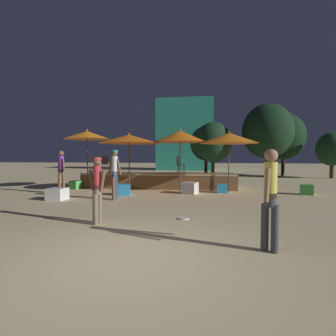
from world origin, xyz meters
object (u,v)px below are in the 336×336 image
object	(u,v)px
cube_seat_4	(306,190)
person_1	(97,187)
patio_umbrella_3	(229,138)
patio_umbrella_1	(180,136)
cube_seat_3	(57,194)
cube_seat_2	(125,190)
bistro_chair_1	(179,163)
background_tree_1	(268,131)
cube_seat_0	(76,185)
person_2	(270,196)
patio_umbrella_0	(129,139)
background_tree_4	(332,149)
background_tree_0	(206,143)
person_3	(61,169)
background_tree_2	(213,142)
patio_umbrella_2	(87,135)
person_0	(115,171)
bistro_chair_0	(106,162)
background_tree_3	(283,136)
frisbee_disc	(184,218)
cube_seat_5	(190,188)

from	to	relation	value
cube_seat_4	person_1	bearing A→B (deg)	-138.78
patio_umbrella_3	person_1	xyz separation A→B (m)	(-3.58, -6.38, -1.58)
patio_umbrella_1	cube_seat_3	world-z (taller)	patio_umbrella_1
patio_umbrella_3	cube_seat_3	bearing A→B (deg)	-153.45
cube_seat_2	bistro_chair_1	size ratio (longest dim) A/B	0.62
cube_seat_2	background_tree_1	world-z (taller)	background_tree_1
patio_umbrella_1	cube_seat_0	size ratio (longest dim) A/B	5.07
person_2	cube_seat_4	bearing A→B (deg)	97.68
patio_umbrella_0	background_tree_4	distance (m)	15.71
patio_umbrella_1	background_tree_0	distance (m)	11.15
cube_seat_3	person_2	size ratio (longest dim) A/B	0.36
person_3	background_tree_2	xyz separation A→B (m)	(6.74, 10.89, 1.70)
patio_umbrella_2	person_1	xyz separation A→B (m)	(3.38, -6.44, -1.81)
patio_umbrella_1	person_0	xyz separation A→B (m)	(-2.18, -2.67, -1.47)
cube_seat_0	background_tree_2	xyz separation A→B (m)	(7.00, 9.19, 2.56)
patio_umbrella_2	cube_seat_0	distance (m)	2.58
cube_seat_0	bistro_chair_0	world-z (taller)	bistro_chair_0
patio_umbrella_0	cube_seat_3	xyz separation A→B (m)	(-1.90, -2.97, -2.24)
background_tree_3	cube_seat_2	bearing A→B (deg)	-127.70
background_tree_4	bistro_chair_0	bearing A→B (deg)	-151.93
person_3	background_tree_2	bearing A→B (deg)	177.03
background_tree_0	person_1	bearing A→B (deg)	-98.02
person_2	bistro_chair_0	size ratio (longest dim) A/B	1.97
patio_umbrella_1	bistro_chair_1	xyz separation A→B (m)	(-0.16, 1.09, -1.24)
patio_umbrella_2	frisbee_disc	bearing A→B (deg)	-46.20
cube_seat_5	person_2	xyz separation A→B (m)	(1.86, -6.85, 0.72)
person_2	background_tree_2	world-z (taller)	background_tree_2
patio_umbrella_2	cube_seat_2	bearing A→B (deg)	-35.31
cube_seat_4	background_tree_3	size ratio (longest dim) A/B	0.12
patio_umbrella_0	patio_umbrella_3	xyz separation A→B (m)	(4.66, 0.31, 0.02)
cube_seat_4	person_0	xyz separation A→B (m)	(-7.65, -2.54, 0.88)
patio_umbrella_0	bistro_chair_1	xyz separation A→B (m)	(2.27, 1.13, -1.14)
patio_umbrella_0	person_3	xyz separation A→B (m)	(-2.65, -1.42, -1.40)
cube_seat_2	cube_seat_4	distance (m)	7.78
background_tree_3	background_tree_4	xyz separation A→B (m)	(2.93, -2.00, -1.14)
cube_seat_0	person_2	bearing A→B (deg)	-44.80
person_1	bistro_chair_1	bearing A→B (deg)	-176.88
background_tree_0	background_tree_1	xyz separation A→B (m)	(4.75, -1.83, 0.82)
cube_seat_4	person_3	size ratio (longest dim) A/B	0.33
cube_seat_2	bistro_chair_0	distance (m)	3.54
background_tree_0	background_tree_1	distance (m)	5.15
frisbee_disc	background_tree_1	distance (m)	15.87
patio_umbrella_1	cube_seat_2	bearing A→B (deg)	-146.19
patio_umbrella_3	background_tree_4	xyz separation A→B (m)	(8.15, 8.77, -0.31)
cube_seat_5	person_1	size ratio (longest dim) A/B	0.46
background_tree_2	bistro_chair_1	bearing A→B (deg)	-102.31
background_tree_0	cube_seat_0	bearing A→B (deg)	-120.62
cube_seat_0	background_tree_4	size ratio (longest dim) A/B	0.17
cube_seat_4	background_tree_4	size ratio (longest dim) A/B	0.18
patio_umbrella_1	person_1	world-z (taller)	patio_umbrella_1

